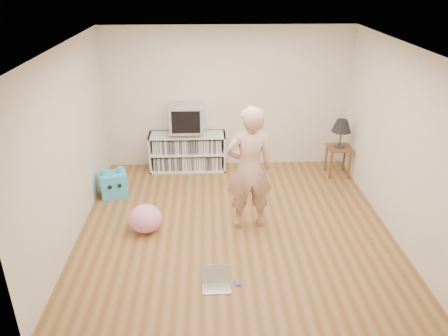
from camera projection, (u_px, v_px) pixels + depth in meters
ground at (234, 225)px, 6.50m from camera, size 4.50×4.50×0.00m
walls at (235, 144)px, 5.95m from camera, size 4.52×4.52×2.60m
ceiling at (236, 47)px, 5.41m from camera, size 4.50×4.50×0.01m
media_unit at (188, 151)px, 8.17m from camera, size 1.40×0.45×0.70m
dvd_deck at (187, 132)px, 7.99m from camera, size 0.45×0.35×0.07m
crt_tv at (186, 118)px, 7.87m from camera, size 0.60×0.53×0.50m
side_table at (338, 154)px, 7.89m from camera, size 0.42×0.42×0.55m
table_lamp at (342, 126)px, 7.67m from camera, size 0.34×0.34×0.52m
person at (249, 169)px, 6.12m from camera, size 0.72×0.52×1.84m
laptop at (217, 281)px, 5.25m from camera, size 0.34×0.28×0.24m
playing_cards at (237, 283)px, 5.29m from camera, size 0.08×0.10×0.02m
plush_blue at (114, 184)px, 7.26m from camera, size 0.51×0.45×0.50m
plush_pink at (145, 219)px, 6.28m from camera, size 0.61×0.61×0.40m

